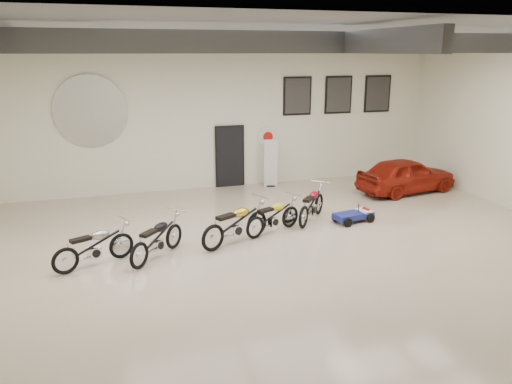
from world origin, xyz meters
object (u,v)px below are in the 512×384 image
object	(u,v)px
motorcycle_yellow	(273,216)
go_kart	(357,212)
motorcycle_red	(312,204)
motorcycle_gold	(236,223)
motorcycle_black	(157,238)
vintage_car	(406,175)
motorcycle_silver	(94,245)
banner_stand	(271,162)

from	to	relation	value
motorcycle_yellow	go_kart	size ratio (longest dim) A/B	1.29
motorcycle_red	go_kart	distance (m)	1.30
motorcycle_gold	motorcycle_yellow	bearing A→B (deg)	-5.02
motorcycle_black	motorcycle_gold	xyz separation A→B (m)	(1.96, 0.34, 0.05)
go_kart	vintage_car	distance (m)	3.78
go_kart	vintage_car	world-z (taller)	vintage_car
motorcycle_black	go_kart	bearing A→B (deg)	-37.35
motorcycle_yellow	motorcycle_red	xyz separation A→B (m)	(1.35, 0.59, 0.02)
motorcycle_silver	vintage_car	world-z (taller)	vintage_car
motorcycle_gold	motorcycle_yellow	size ratio (longest dim) A/B	1.14
motorcycle_red	vintage_car	world-z (taller)	vintage_car
motorcycle_silver	motorcycle_gold	size ratio (longest dim) A/B	0.90
motorcycle_silver	motorcycle_red	bearing A→B (deg)	-10.92
motorcycle_silver	banner_stand	bearing A→B (deg)	17.19
motorcycle_black	motorcycle_silver	bearing A→B (deg)	134.25
motorcycle_yellow	vintage_car	xyz separation A→B (m)	(5.59, 2.40, 0.12)
banner_stand	motorcycle_yellow	size ratio (longest dim) A/B	0.96
motorcycle_gold	motorcycle_red	size ratio (longest dim) A/B	1.09
motorcycle_yellow	go_kart	world-z (taller)	motorcycle_yellow
banner_stand	motorcycle_red	size ratio (longest dim) A/B	0.91
motorcycle_black	vintage_car	xyz separation A→B (m)	(8.69, 3.20, 0.11)
banner_stand	motorcycle_red	distance (m)	3.91
banner_stand	motorcycle_black	xyz separation A→B (m)	(-4.56, -5.28, -0.38)
motorcycle_black	motorcycle_gold	world-z (taller)	motorcycle_gold
motorcycle_silver	go_kart	bearing A→B (deg)	-16.44
motorcycle_gold	motorcycle_yellow	distance (m)	1.23
motorcycle_yellow	vintage_car	size ratio (longest dim) A/B	0.52
motorcycle_yellow	vintage_car	bearing A→B (deg)	-1.47
motorcycle_silver	motorcycle_red	distance (m)	6.00
motorcycle_black	banner_stand	bearing A→B (deg)	2.06
motorcycle_yellow	vintage_car	distance (m)	6.08
motorcycle_gold	go_kart	distance (m)	3.76
banner_stand	motorcycle_black	bearing A→B (deg)	-120.56
banner_stand	motorcycle_gold	size ratio (longest dim) A/B	0.84
motorcycle_black	motorcycle_yellow	distance (m)	3.20
banner_stand	motorcycle_yellow	world-z (taller)	banner_stand
motorcycle_silver	go_kart	size ratio (longest dim) A/B	1.32
banner_stand	go_kart	distance (m)	4.48
banner_stand	go_kart	world-z (taller)	banner_stand
motorcycle_gold	motorcycle_yellow	xyz separation A→B (m)	(1.14, 0.45, -0.07)
motorcycle_silver	vintage_car	size ratio (longest dim) A/B	0.53
go_kart	motorcycle_gold	bearing A→B (deg)	178.53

